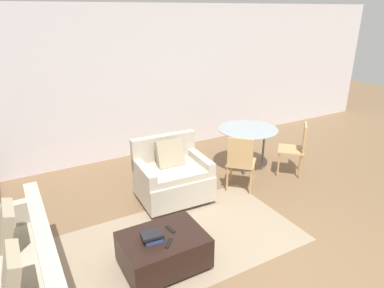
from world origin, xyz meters
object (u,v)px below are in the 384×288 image
(book_stack, at_px, (152,237))
(dining_chair_near_left, at_px, (241,160))
(armchair, at_px, (172,176))
(tv_remote_primary, at_px, (170,229))
(couch, at_px, (13,287))
(tv_remote_secondary, at_px, (168,243))
(dining_table, at_px, (248,134))
(dining_chair_near_right, at_px, (297,146))
(ottoman, at_px, (163,250))

(book_stack, bearing_deg, dining_chair_near_left, 27.65)
(armchair, distance_m, dining_chair_near_left, 1.07)
(book_stack, distance_m, tv_remote_primary, 0.26)
(couch, bearing_deg, tv_remote_primary, -1.48)
(tv_remote_secondary, bearing_deg, dining_table, 35.92)
(tv_remote_secondary, relative_size, dining_chair_near_left, 0.16)
(book_stack, bearing_deg, couch, 174.82)
(armchair, height_order, dining_table, armchair)
(book_stack, relative_size, dining_chair_near_left, 0.26)
(tv_remote_secondary, height_order, dining_chair_near_right, dining_chair_near_right)
(ottoman, distance_m, dining_chair_near_right, 3.09)
(book_stack, relative_size, tv_remote_secondary, 1.61)
(tv_remote_secondary, bearing_deg, dining_chair_near_right, 20.76)
(book_stack, bearing_deg, ottoman, 6.48)
(armchair, distance_m, book_stack, 1.54)
(dining_chair_near_right, bearing_deg, ottoman, -161.65)
(couch, relative_size, dining_chair_near_left, 2.10)
(couch, distance_m, tv_remote_primary, 1.58)
(couch, distance_m, book_stack, 1.34)
(tv_remote_secondary, xyz_separation_m, dining_chair_near_right, (2.92, 1.11, 0.12))
(tv_remote_primary, bearing_deg, tv_remote_secondary, -121.07)
(tv_remote_secondary, xyz_separation_m, dining_table, (2.34, 1.69, 0.25))
(book_stack, bearing_deg, dining_chair_near_right, 17.88)
(book_stack, bearing_deg, dining_table, 32.50)
(ottoman, height_order, tv_remote_secondary, tv_remote_secondary)
(dining_chair_near_left, bearing_deg, ottoman, -151.05)
(dining_table, height_order, dining_chair_near_left, dining_chair_near_left)
(couch, distance_m, ottoman, 1.46)
(book_stack, distance_m, tv_remote_secondary, 0.18)
(armchair, xyz_separation_m, dining_table, (1.61, 0.29, 0.29))
(dining_table, bearing_deg, dining_chair_near_right, -45.00)
(couch, height_order, ottoman, couch)
(dining_chair_near_right, bearing_deg, dining_chair_near_left, 180.00)
(tv_remote_secondary, bearing_deg, ottoman, 89.34)
(armchair, distance_m, ottoman, 1.46)
(dining_table, xyz_separation_m, dining_chair_near_right, (0.59, -0.59, -0.13))
(couch, xyz_separation_m, dining_chair_near_left, (3.21, 0.86, 0.22))
(armchair, bearing_deg, tv_remote_secondary, -117.65)
(ottoman, relative_size, dining_chair_near_right, 0.99)
(couch, xyz_separation_m, tv_remote_primary, (1.58, -0.04, 0.10))
(couch, distance_m, dining_chair_near_left, 3.33)
(couch, distance_m, dining_chair_near_right, 4.47)
(tv_remote_primary, bearing_deg, couch, 178.52)
(book_stack, xyz_separation_m, dining_table, (2.46, 1.57, 0.21))
(tv_remote_primary, height_order, dining_table, dining_table)
(dining_table, relative_size, dining_chair_near_left, 1.13)
(ottoman, height_order, dining_chair_near_right, dining_chair_near_right)
(ottoman, xyz_separation_m, dining_table, (2.34, 1.55, 0.43))
(book_stack, bearing_deg, tv_remote_primary, 17.86)
(armchair, height_order, book_stack, armchair)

